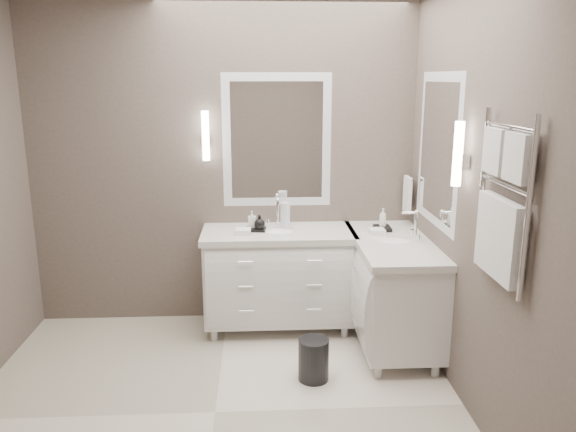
{
  "coord_description": "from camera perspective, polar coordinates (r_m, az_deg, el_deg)",
  "views": [
    {
      "loc": [
        0.29,
        -3.17,
        2.06
      ],
      "look_at": [
        0.5,
        0.7,
        1.1
      ],
      "focal_mm": 35.0,
      "sensor_mm": 36.0,
      "label": 1
    }
  ],
  "objects": [
    {
      "name": "floor",
      "position": [
        3.79,
        -7.4,
        -19.21
      ],
      "size": [
        3.2,
        3.0,
        0.01
      ],
      "primitive_type": "cube",
      "color": "silver",
      "rests_on": "ground"
    },
    {
      "name": "wall_back",
      "position": [
        4.74,
        -6.61,
        5.19
      ],
      "size": [
        3.2,
        0.01,
        2.7
      ],
      "primitive_type": "cube",
      "color": "#564B44",
      "rests_on": "floor"
    },
    {
      "name": "wall_front",
      "position": [
        1.83,
        -12.12,
        -9.2
      ],
      "size": [
        3.2,
        0.01,
        2.7
      ],
      "primitive_type": "cube",
      "color": "#564B44",
      "rests_on": "floor"
    },
    {
      "name": "wall_right",
      "position": [
        3.5,
        19.03,
        1.45
      ],
      "size": [
        0.01,
        3.0,
        2.7
      ],
      "primitive_type": "cube",
      "color": "#564B44",
      "rests_on": "floor"
    },
    {
      "name": "vanity_back",
      "position": [
        4.67,
        -0.96,
        -5.81
      ],
      "size": [
        1.24,
        0.59,
        0.97
      ],
      "color": "white",
      "rests_on": "floor"
    },
    {
      "name": "vanity_right",
      "position": [
        4.48,
        10.53,
        -6.9
      ],
      "size": [
        0.59,
        1.24,
        0.97
      ],
      "color": "white",
      "rests_on": "floor"
    },
    {
      "name": "mirror_back",
      "position": [
        4.69,
        -1.14,
        7.65
      ],
      "size": [
        0.9,
        0.02,
        1.1
      ],
      "color": "white",
      "rests_on": "wall_back"
    },
    {
      "name": "mirror_right",
      "position": [
        4.21,
        14.99,
        6.47
      ],
      "size": [
        0.02,
        0.9,
        1.1
      ],
      "color": "white",
      "rests_on": "wall_right"
    },
    {
      "name": "sconce_back",
      "position": [
        4.64,
        -8.37,
        7.97
      ],
      "size": [
        0.06,
        0.06,
        0.4
      ],
      "color": "white",
      "rests_on": "wall_back"
    },
    {
      "name": "sconce_right",
      "position": [
        3.64,
        16.87,
        5.93
      ],
      "size": [
        0.06,
        0.06,
        0.4
      ],
      "color": "white",
      "rests_on": "wall_right"
    },
    {
      "name": "towel_bar_corner",
      "position": [
        4.79,
        12.04,
        2.23
      ],
      "size": [
        0.03,
        0.22,
        0.3
      ],
      "color": "white",
      "rests_on": "wall_right"
    },
    {
      "name": "towel_ladder",
      "position": [
        3.11,
        20.86,
        0.61
      ],
      "size": [
        0.06,
        0.58,
        0.9
      ],
      "color": "white",
      "rests_on": "wall_right"
    },
    {
      "name": "waste_bin",
      "position": [
        4.04,
        2.61,
        -14.35
      ],
      "size": [
        0.26,
        0.26,
        0.3
      ],
      "primitive_type": "cylinder",
      "rotation": [
        0.0,
        0.0,
        0.24
      ],
      "color": "black",
      "rests_on": "floor"
    },
    {
      "name": "amenity_tray_back",
      "position": [
        4.56,
        -3.29,
        -1.34
      ],
      "size": [
        0.17,
        0.14,
        0.02
      ],
      "primitive_type": "cube",
      "rotation": [
        0.0,
        0.0,
        -0.11
      ],
      "color": "black",
      "rests_on": "vanity_back"
    },
    {
      "name": "amenity_tray_right",
      "position": [
        4.64,
        9.56,
        -1.23
      ],
      "size": [
        0.14,
        0.18,
        0.03
      ],
      "primitive_type": "cube",
      "rotation": [
        0.0,
        0.0,
        -0.03
      ],
      "color": "black",
      "rests_on": "vanity_right"
    },
    {
      "name": "water_bottle",
      "position": [
        4.55,
        -0.28,
        -0.03
      ],
      "size": [
        0.09,
        0.09,
        0.23
      ],
      "primitive_type": "cylinder",
      "rotation": [
        0.0,
        0.0,
        -0.12
      ],
      "color": "silver",
      "rests_on": "vanity_back"
    },
    {
      "name": "soap_bottle_a",
      "position": [
        4.56,
        -3.68,
        -0.32
      ],
      "size": [
        0.06,
        0.06,
        0.13
      ],
      "primitive_type": "imported",
      "rotation": [
        0.0,
        0.0,
        -0.01
      ],
      "color": "white",
      "rests_on": "amenity_tray_back"
    },
    {
      "name": "soap_bottle_b",
      "position": [
        4.51,
        -2.92,
        -0.6
      ],
      "size": [
        0.09,
        0.09,
        0.11
      ],
      "primitive_type": "imported",
      "rotation": [
        0.0,
        0.0,
        -0.04
      ],
      "color": "black",
      "rests_on": "amenity_tray_back"
    },
    {
      "name": "soap_bottle_c",
      "position": [
        4.62,
        9.6,
        -0.16
      ],
      "size": [
        0.07,
        0.07,
        0.15
      ],
      "primitive_type": "imported",
      "rotation": [
        0.0,
        0.0,
        0.23
      ],
      "color": "white",
      "rests_on": "amenity_tray_right"
    }
  ]
}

